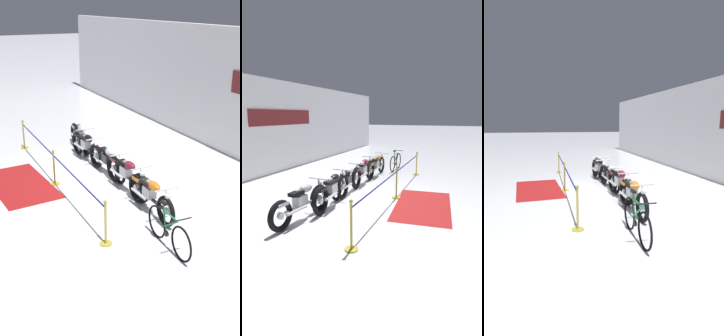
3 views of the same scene
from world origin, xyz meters
TOP-DOWN VIEW (x-y plane):
  - ground_plane at (0.00, 0.00)m, footprint 120.00×120.00m
  - back_wall at (0.01, 5.12)m, footprint 28.00×0.29m
  - motorcycle_silver_0 at (-2.65, 0.70)m, footprint 2.25×0.62m
  - motorcycle_black_1 at (-1.44, 0.46)m, footprint 2.27×0.62m
  - motorcycle_silver_2 at (-0.07, 0.60)m, footprint 2.35×0.62m
  - motorcycle_maroon_3 at (1.32, 0.56)m, footprint 2.37×0.62m
  - motorcycle_orange_4 at (2.72, 0.51)m, footprint 2.22×0.62m
  - bicycle at (4.31, 0.05)m, footprint 1.77×0.48m
  - stanchion_far_left at (-1.26, -1.09)m, footprint 7.26×0.28m
  - stanchion_mid_left at (-0.01, -1.09)m, footprint 0.28×0.28m
  - stanchion_mid_right at (3.60, -1.09)m, footprint 0.28×0.28m
  - floor_banner at (-0.42, -2.01)m, footprint 3.12×1.83m

SIDE VIEW (x-z plane):
  - ground_plane at x=0.00m, z-range 0.00..0.00m
  - floor_banner at x=-0.42m, z-range 0.00..0.01m
  - stanchion_mid_left at x=-0.01m, z-range -0.17..0.88m
  - stanchion_mid_right at x=3.60m, z-range -0.17..0.88m
  - bicycle at x=4.31m, z-range -0.09..0.89m
  - motorcycle_silver_2 at x=-0.07m, z-range 0.01..0.91m
  - motorcycle_silver_0 at x=-2.65m, z-range -0.01..0.94m
  - motorcycle_orange_4 at x=2.72m, z-range 0.00..0.95m
  - motorcycle_maroon_3 at x=1.32m, z-range -0.01..0.97m
  - motorcycle_black_1 at x=-1.44m, z-range 0.00..0.97m
  - stanchion_far_left at x=-1.26m, z-range 0.17..1.22m
  - back_wall at x=0.01m, z-range 0.00..4.20m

